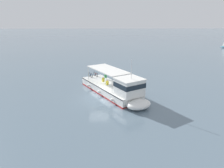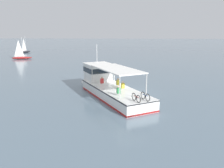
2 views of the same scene
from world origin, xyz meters
name	(u,v)px [view 1 (image 1 of 2)]	position (x,y,z in m)	size (l,w,h in m)	color
ground_plane	(99,99)	(0.00, 0.00, 0.00)	(400.00, 400.00, 0.00)	slate
ferry_main	(116,89)	(-0.74, 2.25, 1.02)	(12.56, 9.00, 5.32)	white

